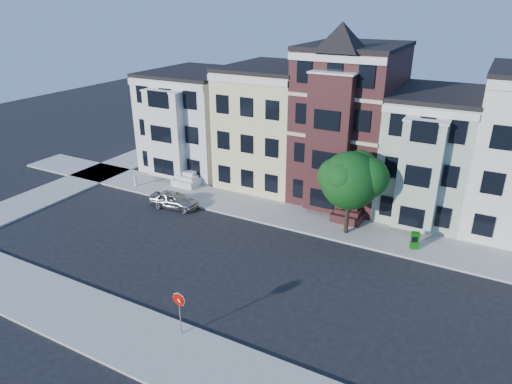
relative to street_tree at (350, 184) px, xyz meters
The scene contains 13 objects.
ground 8.66m from the street_tree, 108.49° to the right, with size 120.00×120.00×0.00m, color black.
far_sidewalk 4.52m from the street_tree, 165.69° to the left, with size 60.00×4.00×0.15m, color #9E9B93.
near_sidewalk 16.01m from the street_tree, 99.11° to the right, with size 60.00×4.00×0.15m, color #9E9B93.
cross_sidewalk 25.82m from the street_tree, 163.23° to the right, with size 4.00×60.00×0.15m, color #9E9B93.
house_white 18.88m from the street_tree, 157.80° to the left, with size 8.00×9.00×9.00m, color silver.
house_yellow 11.91m from the street_tree, 143.01° to the left, with size 7.00×9.00×10.00m, color beige.
house_brown 7.85m from the street_tree, 109.07° to the left, with size 7.00×9.00×12.00m, color #381818.
house_green 8.22m from the street_tree, 60.49° to the left, with size 6.00×9.00×9.00m, color #A4B69C.
street_tree is the anchor object (origin of this frame).
parked_car 14.00m from the street_tree, behind, with size 1.60×3.96×1.35m, color gray.
newspaper_box 5.61m from the street_tree, ahead, with size 0.51×0.45×1.13m, color #0D5E0A.
fire_hydrant 19.39m from the street_tree, behind, with size 0.25×0.25×0.72m, color beige.
stop_sign 14.78m from the street_tree, 105.13° to the right, with size 0.74×0.10×2.69m, color #B40700, non-canonical shape.
Camera 1 is at (10.45, -20.83, 15.39)m, focal length 32.00 mm.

